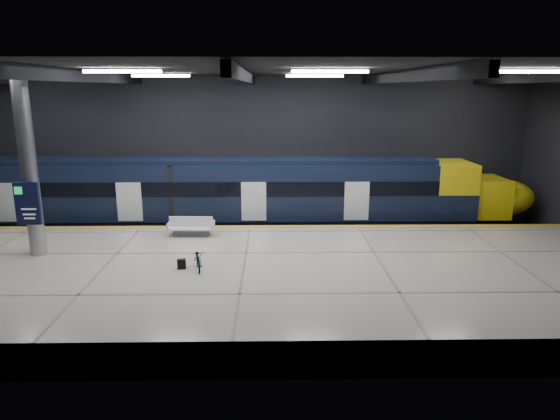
{
  "coord_description": "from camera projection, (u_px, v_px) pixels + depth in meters",
  "views": [
    {
      "loc": [
        1.01,
        -19.48,
        7.32
      ],
      "look_at": [
        1.37,
        1.5,
        2.2
      ],
      "focal_mm": 32.0,
      "sensor_mm": 36.0,
      "label": 1
    }
  ],
  "objects": [
    {
      "name": "platform",
      "position": [
        244.0,
        280.0,
        18.08
      ],
      "size": [
        30.0,
        11.0,
        1.1
      ],
      "primitive_type": "cube",
      "color": "beige",
      "rests_on": "ground"
    },
    {
      "name": "rails",
      "position": [
        252.0,
        231.0,
        25.96
      ],
      "size": [
        30.0,
        1.52,
        0.16
      ],
      "color": "gray",
      "rests_on": "ground"
    },
    {
      "name": "safety_strip",
      "position": [
        250.0,
        227.0,
        23.04
      ],
      "size": [
        30.0,
        0.4,
        0.01
      ],
      "primitive_type": "cube",
      "color": "gold",
      "rests_on": "platform"
    },
    {
      "name": "ground",
      "position": [
        248.0,
        270.0,
        20.64
      ],
      "size": [
        30.0,
        30.0,
        0.0
      ],
      "primitive_type": "plane",
      "color": "black",
      "rests_on": "ground"
    },
    {
      "name": "bench",
      "position": [
        191.0,
        229.0,
        21.61
      ],
      "size": [
        1.98,
        0.89,
        0.86
      ],
      "rotation": [
        0.0,
        0.0,
        -0.04
      ],
      "color": "#595B60",
      "rests_on": "platform"
    },
    {
      "name": "info_column",
      "position": [
        28.0,
        168.0,
        18.45
      ],
      "size": [
        0.9,
        0.78,
        6.9
      ],
      "color": "#9EA0A5",
      "rests_on": "platform"
    },
    {
      "name": "room_shell",
      "position": [
        245.0,
        131.0,
        19.28
      ],
      "size": [
        30.1,
        16.1,
        8.05
      ],
      "color": "black",
      "rests_on": "ground"
    },
    {
      "name": "bicycle",
      "position": [
        198.0,
        259.0,
        17.62
      ],
      "size": [
        0.76,
        1.45,
        0.73
      ],
      "primitive_type": "imported",
      "rotation": [
        0.0,
        0.0,
        0.21
      ],
      "color": "#99999E",
      "rests_on": "platform"
    },
    {
      "name": "train",
      "position": [
        231.0,
        194.0,
        25.47
      ],
      "size": [
        29.4,
        2.84,
        3.79
      ],
      "color": "black",
      "rests_on": "ground"
    },
    {
      "name": "pannier_bag",
      "position": [
        182.0,
        264.0,
        17.65
      ],
      "size": [
        0.32,
        0.22,
        0.35
      ],
      "primitive_type": "cube",
      "rotation": [
        0.0,
        0.0,
        0.14
      ],
      "color": "black",
      "rests_on": "platform"
    }
  ]
}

